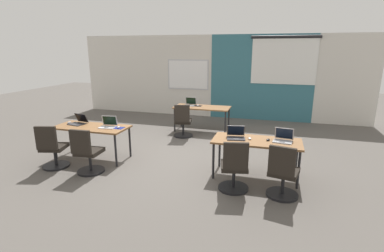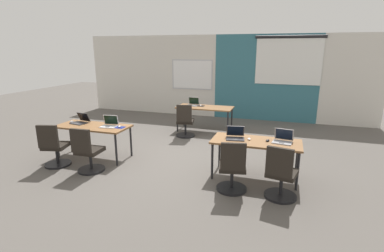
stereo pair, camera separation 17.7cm
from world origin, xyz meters
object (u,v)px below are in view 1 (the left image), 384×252
at_px(laptop_near_left_inner, 108,125).
at_px(mouse_far_left, 198,105).
at_px(desk_near_right, 257,143).
at_px(chair_near_left_inner, 87,155).
at_px(mouse_near_right_end, 268,140).
at_px(mouse_near_left_inner, 119,127).
at_px(mouse_near_right_inner, 250,138).
at_px(desk_near_left, 92,129).
at_px(desk_far_center, 202,109).
at_px(chair_near_right_inner, 234,170).
at_px(laptop_near_right_inner, 236,136).
at_px(chair_near_right_end, 283,176).
at_px(laptop_far_left, 190,104).
at_px(laptop_near_right_end, 283,139).
at_px(chair_far_left, 183,123).
at_px(laptop_near_left_end, 78,122).
at_px(chair_near_left_end, 53,150).
at_px(mouse_near_left_end, 69,122).

xyz_separation_m(laptop_near_left_inner, mouse_far_left, (1.21, 2.83, -0.03)).
height_order(desk_near_right, chair_near_left_inner, chair_near_left_inner).
xyz_separation_m(chair_near_left_inner, mouse_near_right_end, (3.30, 0.78, 0.36)).
relative_size(desk_near_right, laptop_near_left_inner, 4.36).
xyz_separation_m(mouse_near_left_inner, mouse_near_right_inner, (2.73, -0.03, -0.00)).
height_order(desk_near_left, desk_far_center, same).
relative_size(laptop_near_left_inner, mouse_near_right_end, 3.22).
relative_size(desk_near_left, chair_near_right_inner, 1.74).
height_order(laptop_near_right_inner, chair_near_right_end, laptop_near_right_inner).
bearing_deg(chair_near_left_inner, mouse_near_right_end, -169.43).
bearing_deg(mouse_far_left, mouse_near_right_inner, -58.25).
distance_m(chair_near_left_inner, mouse_near_right_inner, 3.09).
height_order(desk_far_center, laptop_far_left, laptop_far_left).
relative_size(laptop_near_right_inner, chair_near_right_inner, 0.41).
xyz_separation_m(laptop_near_right_inner, mouse_near_right_end, (0.59, 0.01, -0.03)).
bearing_deg(desk_near_right, laptop_near_left_inner, 179.13).
distance_m(laptop_near_right_inner, laptop_near_right_end, 0.85).
bearing_deg(laptop_far_left, chair_near_right_end, -51.37).
bearing_deg(chair_far_left, laptop_near_left_end, 35.54).
height_order(chair_near_left_end, chair_near_right_inner, same).
height_order(mouse_near_right_inner, chair_near_right_end, chair_near_right_end).
distance_m(desk_near_left, mouse_near_right_end, 3.70).
height_order(laptop_near_left_end, mouse_near_left_end, laptop_near_left_end).
bearing_deg(laptop_near_right_inner, laptop_near_right_end, -7.15).
height_order(laptop_near_left_inner, mouse_near_right_inner, laptop_near_left_inner).
relative_size(laptop_near_right_inner, mouse_far_left, 3.46).
xyz_separation_m(laptop_near_right_inner, chair_far_left, (-1.71, 2.05, -0.39)).
distance_m(mouse_near_left_inner, mouse_near_right_end, 3.06).
xyz_separation_m(chair_near_left_inner, chair_near_right_inner, (2.80, 0.07, 0.00)).
xyz_separation_m(desk_far_center, chair_far_left, (-0.35, -0.73, -0.28)).
height_order(desk_far_center, chair_far_left, chair_far_left).
bearing_deg(desk_near_left, laptop_near_left_inner, 6.94).
distance_m(desk_near_left, mouse_far_left, 3.30).
bearing_deg(chair_near_left_end, laptop_near_left_inner, -151.12).
height_order(laptop_near_left_inner, chair_near_left_inner, laptop_near_left_inner).
xyz_separation_m(laptop_near_left_inner, laptop_near_right_inner, (2.73, -0.03, -0.00)).
height_order(mouse_near_right_inner, chair_far_left, chair_far_left).
bearing_deg(laptop_far_left, laptop_near_left_inner, -106.37).
bearing_deg(chair_near_left_inner, chair_near_right_inner, 178.58).
bearing_deg(mouse_near_right_inner, desk_far_center, 120.22).
bearing_deg(chair_near_left_end, laptop_far_left, -130.90).
bearing_deg(chair_near_left_end, mouse_near_left_end, -89.93).
distance_m(desk_near_left, laptop_near_left_inner, 0.40).
height_order(desk_near_right, laptop_near_right_end, laptop_near_right_end).
xyz_separation_m(laptop_near_left_inner, laptop_near_left_end, (-0.79, 0.06, -0.00)).
relative_size(chair_near_left_inner, mouse_far_left, 8.39).
bearing_deg(mouse_near_left_end, chair_far_left, 43.78).
xyz_separation_m(desk_near_right, laptop_near_right_inner, (-0.39, 0.02, 0.11)).
xyz_separation_m(laptop_far_left, chair_near_right_end, (2.62, -3.59, -0.39)).
bearing_deg(laptop_near_right_end, desk_near_right, -163.78).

